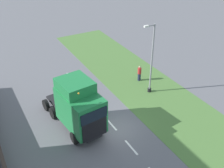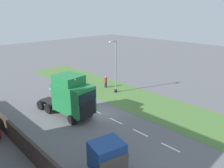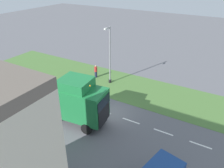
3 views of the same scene
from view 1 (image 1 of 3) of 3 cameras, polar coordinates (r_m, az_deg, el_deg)
ground_plane at (r=23.92m, az=0.69°, el=-9.12°), size 120.00×120.00×0.00m
grass_verge at (r=26.77m, az=11.98°, el=-4.91°), size 7.00×44.00×0.01m
lane_markings at (r=24.38m, az=-0.13°, el=-8.19°), size 0.16×21.00×0.00m
boundary_wall at (r=21.51m, az=-21.35°, el=-14.19°), size 0.25×24.00×1.77m
lorry_cab at (r=22.67m, az=-6.85°, el=-4.59°), size 3.35×7.73×4.71m
lamp_post at (r=27.25m, az=7.93°, el=4.22°), size 1.30×0.37×7.18m
pedestrian at (r=30.32m, az=5.59°, el=2.15°), size 0.39×0.39×1.74m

